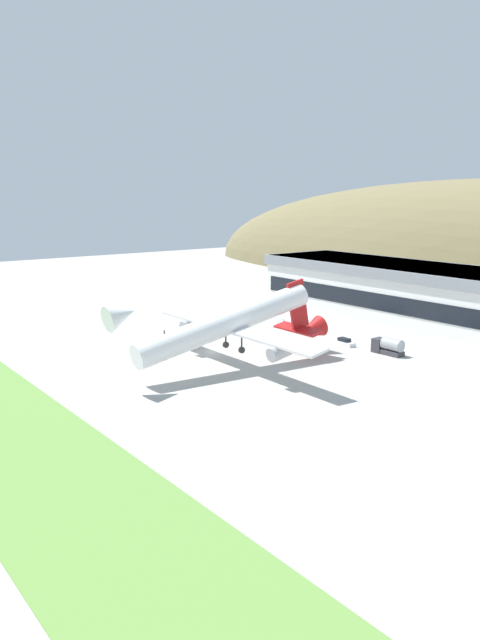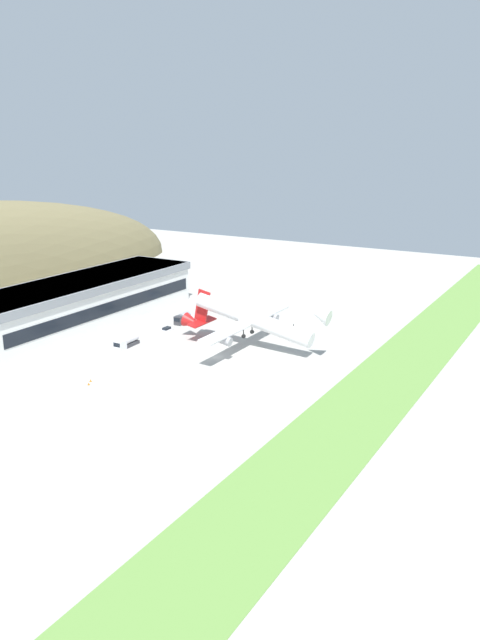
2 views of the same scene
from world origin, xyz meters
name	(u,v)px [view 1 (image 1 of 2)]	position (x,y,z in m)	size (l,w,h in m)	color
ground_plane	(213,352)	(0.00, 0.00, 0.00)	(365.89, 365.89, 0.00)	#ADAAA3
terminal_building	(416,291)	(6.26, 51.71, 7.54)	(80.83, 22.96, 13.31)	white
cargo_airplane	(230,324)	(11.02, -3.84, 7.77)	(41.97, 44.12, 12.36)	white
service_car_0	(345,342)	(11.13, 23.90, 0.59)	(4.45, 1.86, 1.42)	silver
fuel_truck	(388,346)	(20.78, 25.27, 1.51)	(6.24, 2.52, 3.18)	#333338
box_truck	(293,323)	(-5.28, 24.84, 1.54)	(8.39, 2.71, 3.29)	silver
traffic_cone_0	(197,317)	(-29.12, 15.43, 0.28)	(0.52, 0.52, 0.58)	orange
traffic_cone_1	(189,316)	(-30.87, 14.31, 0.28)	(0.52, 0.52, 0.58)	orange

